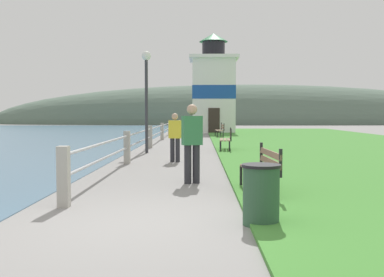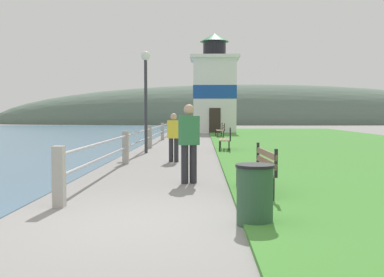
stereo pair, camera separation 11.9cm
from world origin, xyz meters
The scene contains 12 objects.
ground_plane centered at (0.00, 0.00, 0.00)m, with size 160.00×160.00×0.00m, color gray.
grass_verge centered at (7.50, 14.93, 0.03)m, with size 12.00×44.78×0.06m.
seawall_railing centered at (-1.40, 13.19, 0.59)m, with size 0.18×24.55×1.01m.
park_bench_near centered at (2.00, 2.13, 0.54)m, with size 0.57×1.69×0.94m.
park_bench_midway centered at (1.96, 11.77, 0.54)m, with size 0.58×1.77×0.94m.
park_bench_far centered at (2.17, 21.89, 0.54)m, with size 0.54×1.91×0.94m.
lighthouse centered at (1.95, 29.52, 3.51)m, with size 3.91×3.91×8.11m.
person_strolling centered at (0.04, 7.66, 0.84)m, with size 0.40×0.26×1.55m.
person_by_railing centered at (0.66, 3.47, 0.94)m, with size 0.47×0.35×1.74m.
trash_bin centered at (1.67, -0.05, 0.42)m, with size 0.54×0.54×0.84m.
lamp_post centered at (-1.25, 10.74, 2.74)m, with size 0.36×0.36×3.96m.
distant_hillside centered at (8.00, 59.85, 0.00)m, with size 80.00×16.00×12.00m.
Camera 1 is at (0.82, -5.89, 1.53)m, focal length 40.00 mm.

